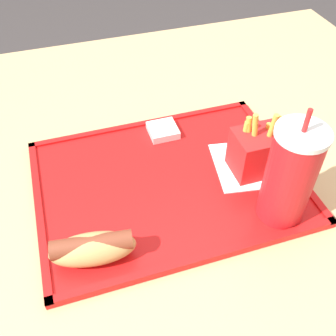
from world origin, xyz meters
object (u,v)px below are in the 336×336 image
Objects in this scene: hot_dog_far at (93,248)px; sauce_cup_mayo at (163,130)px; soda_cup at (290,175)px; fries_carton at (257,151)px.

hot_dog_far reaches higher than sauce_cup_mayo.
soda_cup is 0.30m from hot_dog_far.
fries_carton is (-0.30, -0.10, 0.02)m from hot_dog_far.
hot_dog_far is 0.32m from fries_carton.
fries_carton is at bearing 131.15° from sauce_cup_mayo.
soda_cup is 0.11m from fries_carton.
hot_dog_far is at bearing -0.60° from soda_cup.
soda_cup is 3.71× the size of sauce_cup_mayo.
hot_dog_far is 1.05× the size of fries_carton.
hot_dog_far is 0.30m from sauce_cup_mayo.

